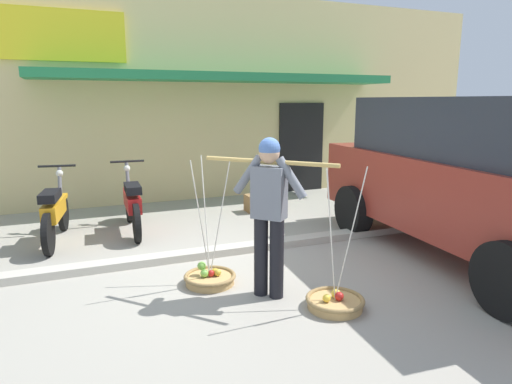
{
  "coord_description": "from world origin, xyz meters",
  "views": [
    {
      "loc": [
        -1.82,
        -4.85,
        2.06
      ],
      "look_at": [
        0.4,
        0.6,
        0.85
      ],
      "focal_mm": 31.38,
      "sensor_mm": 36.0,
      "label": 1
    }
  ],
  "objects_px": {
    "fruit_basket_left_side": "(210,277)",
    "parked_truck": "(481,174)",
    "fruit_vendor": "(269,207)",
    "motorcycle_second_in_row": "(132,204)",
    "wooden_crate": "(258,203)",
    "fruit_basket_right_side": "(335,301)",
    "motorcycle_nearest_shop": "(55,212)"
  },
  "relations": [
    {
      "from": "fruit_vendor",
      "to": "fruit_basket_left_side",
      "type": "relative_size",
      "value": 1.17
    },
    {
      "from": "fruit_basket_left_side",
      "to": "parked_truck",
      "type": "distance_m",
      "value": 3.67
    },
    {
      "from": "fruit_basket_right_side",
      "to": "motorcycle_second_in_row",
      "type": "height_order",
      "value": "fruit_basket_right_side"
    },
    {
      "from": "parked_truck",
      "to": "fruit_basket_left_side",
      "type": "bearing_deg",
      "value": 171.94
    },
    {
      "from": "fruit_basket_right_side",
      "to": "parked_truck",
      "type": "relative_size",
      "value": 0.29
    },
    {
      "from": "fruit_basket_left_side",
      "to": "motorcycle_nearest_shop",
      "type": "distance_m",
      "value": 2.89
    },
    {
      "from": "fruit_basket_right_side",
      "to": "parked_truck",
      "type": "height_order",
      "value": "parked_truck"
    },
    {
      "from": "motorcycle_second_in_row",
      "to": "wooden_crate",
      "type": "xyz_separation_m",
      "value": [
        2.35,
        0.47,
        -0.29
      ]
    },
    {
      "from": "motorcycle_nearest_shop",
      "to": "wooden_crate",
      "type": "xyz_separation_m",
      "value": [
        3.46,
        0.6,
        -0.29
      ]
    },
    {
      "from": "fruit_basket_left_side",
      "to": "parked_truck",
      "type": "relative_size",
      "value": 0.29
    },
    {
      "from": "fruit_vendor",
      "to": "motorcycle_nearest_shop",
      "type": "relative_size",
      "value": 0.93
    },
    {
      "from": "fruit_basket_right_side",
      "to": "parked_truck",
      "type": "bearing_deg",
      "value": 12.92
    },
    {
      "from": "motorcycle_nearest_shop",
      "to": "motorcycle_second_in_row",
      "type": "relative_size",
      "value": 1.0
    },
    {
      "from": "fruit_vendor",
      "to": "motorcycle_second_in_row",
      "type": "xyz_separation_m",
      "value": [
        -1.04,
        3.0,
        -0.52
      ]
    },
    {
      "from": "fruit_vendor",
      "to": "fruit_basket_left_side",
      "type": "height_order",
      "value": "fruit_vendor"
    },
    {
      "from": "fruit_basket_right_side",
      "to": "motorcycle_nearest_shop",
      "type": "distance_m",
      "value": 4.33
    },
    {
      "from": "fruit_basket_left_side",
      "to": "motorcycle_nearest_shop",
      "type": "bearing_deg",
      "value": 125.33
    },
    {
      "from": "fruit_vendor",
      "to": "fruit_basket_right_side",
      "type": "distance_m",
      "value": 1.16
    },
    {
      "from": "fruit_basket_left_side",
      "to": "motorcycle_second_in_row",
      "type": "bearing_deg",
      "value": 102.39
    },
    {
      "from": "fruit_basket_left_side",
      "to": "motorcycle_second_in_row",
      "type": "distance_m",
      "value": 2.55
    },
    {
      "from": "fruit_vendor",
      "to": "motorcycle_second_in_row",
      "type": "height_order",
      "value": "fruit_vendor"
    },
    {
      "from": "motorcycle_nearest_shop",
      "to": "parked_truck",
      "type": "bearing_deg",
      "value": -28.82
    },
    {
      "from": "fruit_vendor",
      "to": "fruit_basket_right_side",
      "type": "bearing_deg",
      "value": -46.93
    },
    {
      "from": "motorcycle_second_in_row",
      "to": "parked_truck",
      "type": "xyz_separation_m",
      "value": [
        4.03,
        -2.96,
        0.68
      ]
    },
    {
      "from": "fruit_vendor",
      "to": "fruit_basket_left_side",
      "type": "bearing_deg",
      "value": 133.05
    },
    {
      "from": "fruit_basket_right_side",
      "to": "motorcycle_second_in_row",
      "type": "bearing_deg",
      "value": 113.52
    },
    {
      "from": "fruit_basket_left_side",
      "to": "motorcycle_second_in_row",
      "type": "relative_size",
      "value": 0.8
    },
    {
      "from": "motorcycle_nearest_shop",
      "to": "fruit_basket_left_side",
      "type": "bearing_deg",
      "value": -54.67
    },
    {
      "from": "fruit_basket_left_side",
      "to": "motorcycle_second_in_row",
      "type": "xyz_separation_m",
      "value": [
        -0.54,
        2.47,
        0.37
      ]
    },
    {
      "from": "motorcycle_nearest_shop",
      "to": "motorcycle_second_in_row",
      "type": "bearing_deg",
      "value": 6.69
    },
    {
      "from": "fruit_basket_right_side",
      "to": "motorcycle_nearest_shop",
      "type": "bearing_deg",
      "value": 127.94
    },
    {
      "from": "parked_truck",
      "to": "wooden_crate",
      "type": "relative_size",
      "value": 11.19
    }
  ]
}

